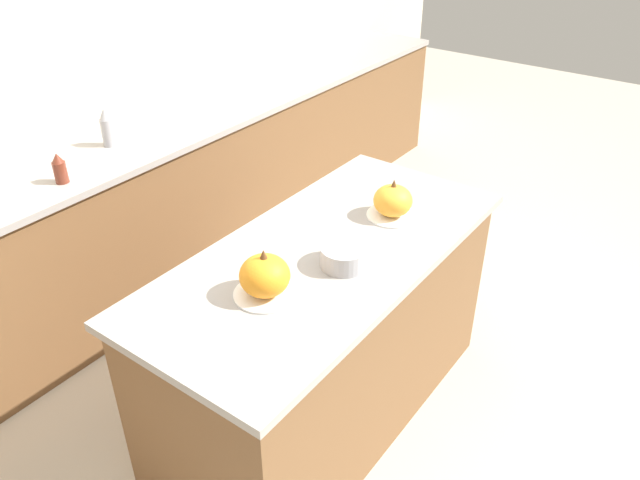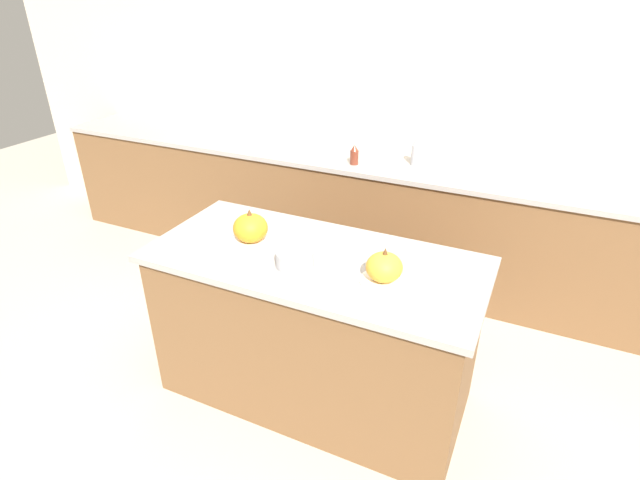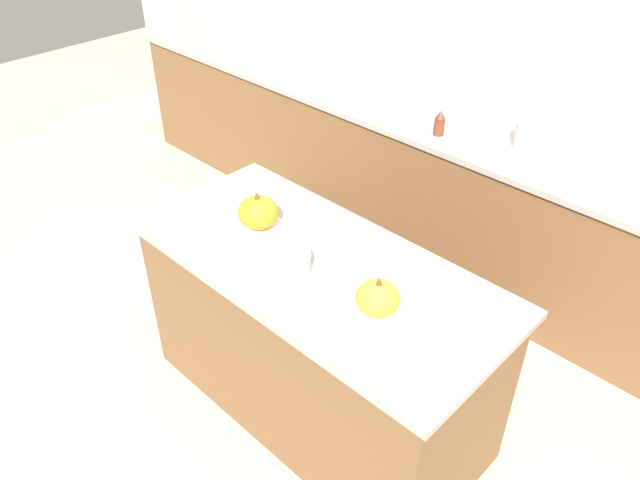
# 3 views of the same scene
# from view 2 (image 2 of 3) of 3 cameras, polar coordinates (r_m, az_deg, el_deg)

# --- Properties ---
(ground_plane) EXTENTS (12.00, 12.00, 0.00)m
(ground_plane) POSITION_cam_2_polar(r_m,az_deg,el_deg) (3.03, -0.57, -16.83)
(ground_plane) COLOR #BCB29E
(wall_back) EXTENTS (8.00, 0.06, 2.50)m
(wall_back) POSITION_cam_2_polar(r_m,az_deg,el_deg) (3.92, 10.90, 14.34)
(wall_back) COLOR beige
(wall_back) RESTS_ON ground_plane
(kitchen_island) EXTENTS (1.69, 0.78, 0.90)m
(kitchen_island) POSITION_cam_2_polar(r_m,az_deg,el_deg) (2.73, -0.61, -10.08)
(kitchen_island) COLOR brown
(kitchen_island) RESTS_ON ground_plane
(back_counter) EXTENTS (6.00, 0.60, 0.93)m
(back_counter) POSITION_cam_2_polar(r_m,az_deg,el_deg) (3.88, 8.59, 2.06)
(back_counter) COLOR brown
(back_counter) RESTS_ON ground_plane
(pumpkin_cake_left) EXTENTS (0.23, 0.23, 0.19)m
(pumpkin_cake_left) POSITION_cam_2_polar(r_m,az_deg,el_deg) (2.61, -7.97, 1.24)
(pumpkin_cake_left) COLOR white
(pumpkin_cake_left) RESTS_ON kitchen_island
(pumpkin_cake_right) EXTENTS (0.22, 0.22, 0.18)m
(pumpkin_cake_right) POSITION_cam_2_polar(r_m,az_deg,el_deg) (2.27, 7.34, -3.24)
(pumpkin_cake_right) COLOR white
(pumpkin_cake_right) RESTS_ON kitchen_island
(bottle_tall) EXTENTS (0.07, 0.07, 0.20)m
(bottle_tall) POSITION_cam_2_polar(r_m,az_deg,el_deg) (3.68, 10.93, 9.89)
(bottle_tall) COLOR #99999E
(bottle_tall) RESTS_ON back_counter
(bottle_short) EXTENTS (0.06, 0.06, 0.15)m
(bottle_short) POSITION_cam_2_polar(r_m,az_deg,el_deg) (3.64, 3.94, 9.69)
(bottle_short) COLOR maroon
(bottle_short) RESTS_ON back_counter
(mixing_bowl) EXTENTS (0.18, 0.18, 0.08)m
(mixing_bowl) POSITION_cam_2_polar(r_m,az_deg,el_deg) (2.39, -2.91, -2.10)
(mixing_bowl) COLOR #ADADB2
(mixing_bowl) RESTS_ON kitchen_island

